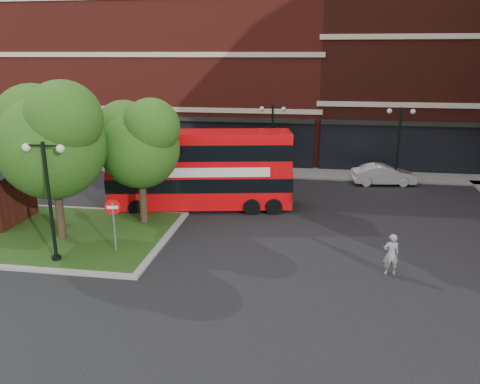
% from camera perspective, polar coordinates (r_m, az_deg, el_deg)
% --- Properties ---
extents(ground, '(120.00, 120.00, 0.00)m').
position_cam_1_polar(ground, '(18.49, -6.55, -9.91)').
color(ground, black).
rests_on(ground, ground).
extents(pavement_far, '(44.00, 3.00, 0.12)m').
position_cam_1_polar(pavement_far, '(33.75, 0.76, 2.58)').
color(pavement_far, slate).
rests_on(pavement_far, ground).
extents(terrace_far_left, '(26.00, 12.00, 14.00)m').
position_cam_1_polar(terrace_far_left, '(41.88, -8.96, 14.71)').
color(terrace_far_left, maroon).
rests_on(terrace_far_left, ground).
extents(terrace_far_right, '(18.00, 12.00, 16.00)m').
position_cam_1_polar(terrace_far_right, '(41.03, 22.92, 15.02)').
color(terrace_far_right, '#471911').
rests_on(terrace_far_right, ground).
extents(traffic_island, '(12.60, 7.60, 0.15)m').
position_cam_1_polar(traffic_island, '(24.14, -23.32, -4.57)').
color(traffic_island, gray).
rests_on(traffic_island, ground).
extents(tree_island_west, '(5.40, 4.71, 7.21)m').
position_cam_1_polar(tree_island_west, '(21.88, -22.16, 6.36)').
color(tree_island_west, '#2D2116').
rests_on(tree_island_west, ground).
extents(tree_island_east, '(4.46, 3.90, 6.29)m').
position_cam_1_polar(tree_island_east, '(22.87, -12.29, 6.19)').
color(tree_island_east, '#2D2116').
rests_on(tree_island_east, ground).
extents(lamp_island, '(1.72, 0.36, 5.00)m').
position_cam_1_polar(lamp_island, '(19.76, -22.25, -0.51)').
color(lamp_island, black).
rests_on(lamp_island, ground).
extents(lamp_far_left, '(1.72, 0.36, 5.00)m').
position_cam_1_polar(lamp_far_left, '(31.01, 3.94, 6.52)').
color(lamp_far_left, black).
rests_on(lamp_far_left, ground).
extents(lamp_far_right, '(1.72, 0.36, 5.00)m').
position_cam_1_polar(lamp_far_right, '(31.38, 18.73, 5.81)').
color(lamp_far_right, black).
rests_on(lamp_far_right, ground).
extents(bus, '(10.00, 3.94, 3.73)m').
position_cam_1_polar(bus, '(25.24, -4.87, 3.30)').
color(bus, red).
rests_on(bus, ground).
extents(woman, '(0.65, 0.47, 1.66)m').
position_cam_1_polar(woman, '(18.94, 17.94, -7.23)').
color(woman, gray).
rests_on(woman, ground).
extents(car_silver, '(4.86, 2.47, 1.59)m').
position_cam_1_polar(car_silver, '(33.07, 0.95, 3.60)').
color(car_silver, '#BBBDC3').
rests_on(car_silver, ground).
extents(car_white, '(4.14, 1.90, 1.31)m').
position_cam_1_polar(car_white, '(31.70, 17.08, 2.03)').
color(car_white, silver).
rests_on(car_white, ground).
extents(no_entry_sign, '(0.66, 0.17, 2.40)m').
position_cam_1_polar(no_entry_sign, '(20.28, -15.19, -2.74)').
color(no_entry_sign, slate).
rests_on(no_entry_sign, ground).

